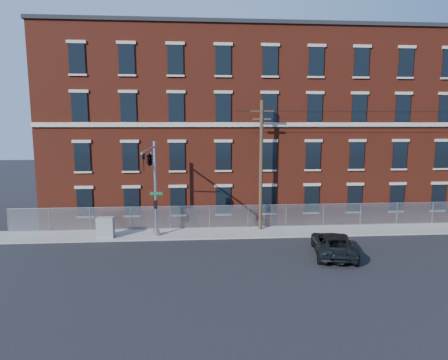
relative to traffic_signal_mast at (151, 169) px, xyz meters
name	(u,v)px	position (x,y,z in m)	size (l,w,h in m)	color
ground	(244,255)	(6.00, -2.18, -5.39)	(140.00, 140.00, 0.00)	black
sidewalk	(386,229)	(18.00, 2.82, -5.33)	(65.00, 3.00, 0.12)	gray
mill_building	(346,126)	(18.00, 11.75, 2.76)	(55.30, 14.32, 16.30)	#601E10
chain_link_fence	(379,213)	(18.00, 4.12, -4.33)	(59.06, 0.06, 1.85)	#A5A8AD
traffic_signal_mast	(151,169)	(0.00, 0.00, 0.00)	(0.90, 6.75, 7.00)	#9EA0A5
utility_pole_near	(261,163)	(8.00, 3.42, -0.05)	(1.80, 0.28, 10.00)	#413120
pickup_truck	(333,244)	(11.72, -2.47, -4.67)	(2.39, 5.19, 1.44)	black
utility_cabinet	(105,227)	(-3.66, 2.02, -4.51)	(1.22, 0.61, 1.52)	gray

